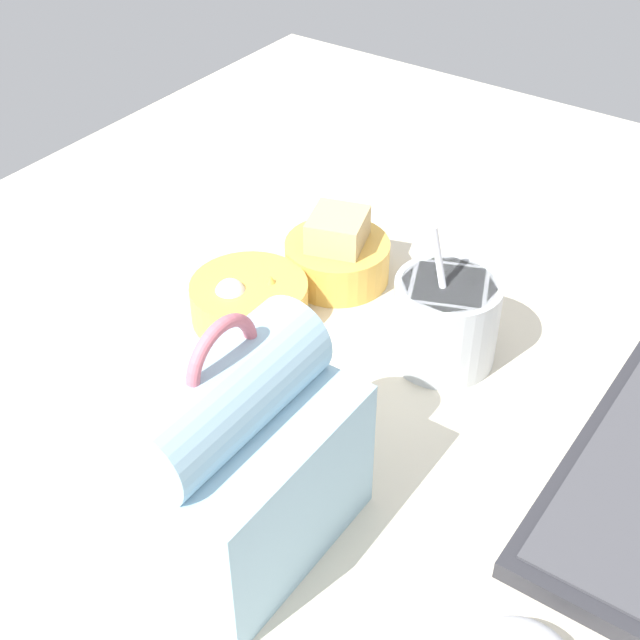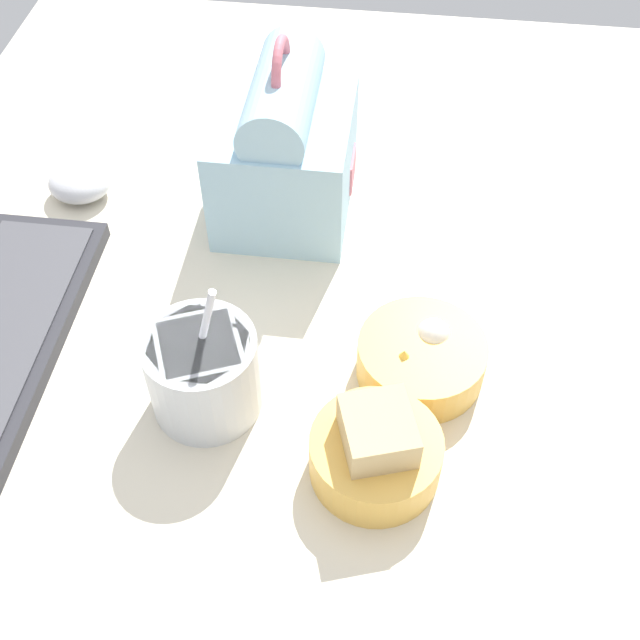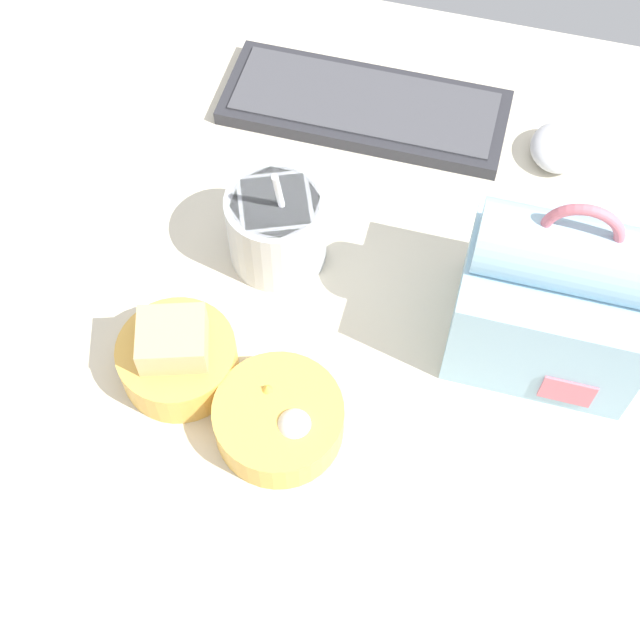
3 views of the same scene
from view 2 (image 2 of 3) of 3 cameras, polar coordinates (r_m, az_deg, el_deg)
desk_surface at (r=81.37cm, az=1.01°, el=-4.04°), size 140.00×110.00×2.00cm
lunch_bag at (r=92.10cm, az=-2.54°, el=12.08°), size 18.09×15.17×21.86cm
soup_cup at (r=75.29cm, az=-8.31°, el=-3.66°), size 10.58×10.58×15.35cm
bento_bowl_sandwich at (r=71.99cm, az=3.99°, el=-9.32°), size 11.87×11.87×8.26cm
bento_bowl_snacks at (r=79.17cm, az=7.17°, el=-2.70°), size 12.60×12.60×5.56cm
computer_mouse at (r=101.67cm, az=-16.73°, el=9.32°), size 6.60×7.48×3.65cm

